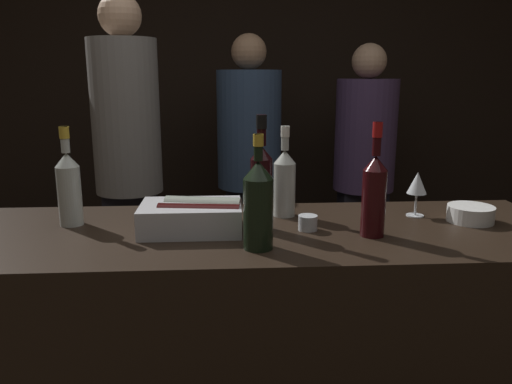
{
  "coord_description": "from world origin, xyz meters",
  "views": [
    {
      "loc": [
        -0.1,
        -1.24,
        1.45
      ],
      "look_at": [
        0.0,
        0.37,
        1.07
      ],
      "focal_mm": 35.0,
      "sensor_mm": 36.0,
      "label": 1
    }
  ],
  "objects": [
    {
      "name": "rose_wine_bottle",
      "position": [
        -0.63,
        0.43,
        1.09
      ],
      "size": [
        0.08,
        0.08,
        0.33
      ],
      "color": "#B2B7AD",
      "rests_on": "bar_counter"
    },
    {
      "name": "bar_counter",
      "position": [
        0.0,
        0.34,
        0.48
      ],
      "size": [
        2.09,
        0.67,
        0.95
      ],
      "color": "black",
      "rests_on": "ground_plane"
    },
    {
      "name": "red_wine_bottle_tall",
      "position": [
        0.36,
        0.25,
        1.09
      ],
      "size": [
        0.08,
        0.08,
        0.36
      ],
      "color": "black",
      "rests_on": "bar_counter"
    },
    {
      "name": "candle_votive",
      "position": [
        0.17,
        0.32,
        0.98
      ],
      "size": [
        0.06,
        0.06,
        0.05
      ],
      "color": "silver",
      "rests_on": "bar_counter"
    },
    {
      "name": "white_wine_bottle",
      "position": [
        0.11,
        0.5,
        1.08
      ],
      "size": [
        0.08,
        0.08,
        0.33
      ],
      "color": "#B2B7AD",
      "rests_on": "bar_counter"
    },
    {
      "name": "ice_bin_with_bottles",
      "position": [
        -0.21,
        0.34,
        1.0
      ],
      "size": [
        0.33,
        0.22,
        0.11
      ],
      "color": "silver",
      "rests_on": "bar_counter"
    },
    {
      "name": "champagne_bottle",
      "position": [
        -0.01,
        0.16,
        1.09
      ],
      "size": [
        0.09,
        0.09,
        0.34
      ],
      "color": "black",
      "rests_on": "bar_counter"
    },
    {
      "name": "person_in_hoodie",
      "position": [
        0.78,
        1.82,
        0.91
      ],
      "size": [
        0.38,
        0.38,
        1.64
      ],
      "rotation": [
        0.0,
        0.0,
        1.76
      ],
      "color": "black",
      "rests_on": "ground_plane"
    },
    {
      "name": "person_grey_polo",
      "position": [
        -0.6,
        1.35,
        1.04
      ],
      "size": [
        0.34,
        0.34,
        1.84
      ],
      "rotation": [
        0.0,
        0.0,
        -3.1
      ],
      "color": "black",
      "rests_on": "ground_plane"
    },
    {
      "name": "wine_glass",
      "position": [
        0.58,
        0.47,
        1.07
      ],
      "size": [
        0.07,
        0.07,
        0.16
      ],
      "color": "silver",
      "rests_on": "bar_counter"
    },
    {
      "name": "wall_back_chalkboard",
      "position": [
        0.0,
        2.48,
        1.4
      ],
      "size": [
        6.4,
        0.06,
        2.8
      ],
      "color": "black",
      "rests_on": "ground_plane"
    },
    {
      "name": "bowl_white",
      "position": [
        0.75,
        0.38,
        0.98
      ],
      "size": [
        0.16,
        0.16,
        0.06
      ],
      "color": "white",
      "rests_on": "bar_counter"
    },
    {
      "name": "person_blond_tee",
      "position": [
        0.05,
        1.82,
        0.93
      ],
      "size": [
        0.39,
        0.39,
        1.69
      ],
      "rotation": [
        0.0,
        0.0,
        -0.63
      ],
      "color": "black",
      "rests_on": "ground_plane"
    },
    {
      "name": "red_wine_bottle_black_foil",
      "position": [
        0.02,
        0.34,
        1.11
      ],
      "size": [
        0.07,
        0.07,
        0.38
      ],
      "color": "black",
      "rests_on": "bar_counter"
    }
  ]
}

